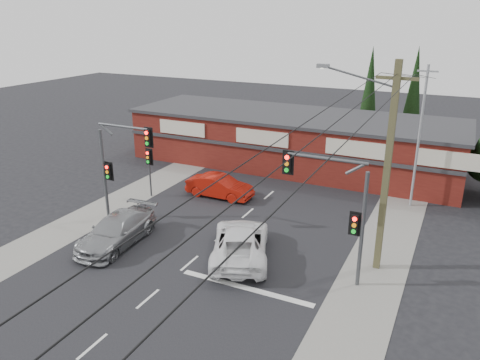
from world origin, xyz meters
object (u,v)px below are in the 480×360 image
at_px(white_suv, 240,242).
at_px(red_sedan, 220,186).
at_px(utility_pole, 385,163).
at_px(silver_suv, 117,231).
at_px(shop_building, 293,139).

bearing_deg(white_suv, red_sedan, -77.14).
height_order(red_sedan, utility_pole, utility_pole).
bearing_deg(red_sedan, white_suv, -144.53).
xyz_separation_m(silver_suv, shop_building, (3.62, 17.60, 1.34)).
height_order(silver_suv, red_sedan, silver_suv).
xyz_separation_m(silver_suv, utility_pole, (12.98, 3.60, 4.60)).
xyz_separation_m(red_sedan, shop_building, (1.92, 9.05, 1.38)).
bearing_deg(shop_building, utility_pole, -56.24).
bearing_deg(red_sedan, shop_building, -11.95).
height_order(shop_building, utility_pole, utility_pole).
distance_m(white_suv, utility_pole, 8.08).
height_order(white_suv, red_sedan, white_suv).
distance_m(white_suv, red_sedan, 8.48).
height_order(silver_suv, shop_building, shop_building).
relative_size(shop_building, utility_pole, 2.73).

